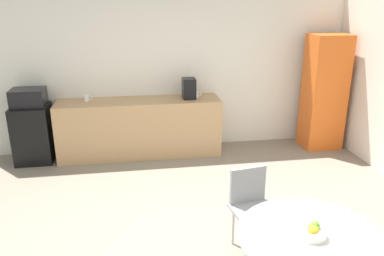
# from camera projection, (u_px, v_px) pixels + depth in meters

# --- Properties ---
(ground_plane) EXTENTS (6.00, 6.00, 0.00)m
(ground_plane) POSITION_uv_depth(u_px,v_px,m) (197.00, 253.00, 3.84)
(ground_plane) COLOR gray
(wall_back) EXTENTS (6.00, 0.10, 2.60)m
(wall_back) POSITION_uv_depth(u_px,v_px,m) (166.00, 70.00, 6.21)
(wall_back) COLOR white
(wall_back) RESTS_ON ground_plane
(counter_block) EXTENTS (2.53, 0.60, 0.90)m
(counter_block) POSITION_uv_depth(u_px,v_px,m) (140.00, 128.00, 6.09)
(counter_block) COLOR tan
(counter_block) RESTS_ON ground_plane
(mini_fridge) EXTENTS (0.54, 0.54, 0.88)m
(mini_fridge) POSITION_uv_depth(u_px,v_px,m) (34.00, 134.00, 5.86)
(mini_fridge) COLOR black
(mini_fridge) RESTS_ON ground_plane
(microwave) EXTENTS (0.48, 0.38, 0.26)m
(microwave) POSITION_uv_depth(u_px,v_px,m) (28.00, 98.00, 5.67)
(microwave) COLOR black
(microwave) RESTS_ON mini_fridge
(locker_cabinet) EXTENTS (0.60, 0.50, 1.87)m
(locker_cabinet) POSITION_uv_depth(u_px,v_px,m) (324.00, 92.00, 6.29)
(locker_cabinet) COLOR orange
(locker_cabinet) RESTS_ON ground_plane
(round_table) EXTENTS (1.10, 1.10, 0.75)m
(round_table) POSITION_uv_depth(u_px,v_px,m) (310.00, 250.00, 2.90)
(round_table) COLOR silver
(round_table) RESTS_ON ground_plane
(chair_gray) EXTENTS (0.48, 0.48, 0.83)m
(chair_gray) POSITION_uv_depth(u_px,v_px,m) (251.00, 200.00, 3.80)
(chair_gray) COLOR silver
(chair_gray) RESTS_ON ground_plane
(fruit_bowl) EXTENTS (0.21, 0.21, 0.13)m
(fruit_bowl) POSITION_uv_depth(u_px,v_px,m) (312.00, 231.00, 2.82)
(fruit_bowl) COLOR silver
(fruit_bowl) RESTS_ON round_table
(mug_white) EXTENTS (0.13, 0.08, 0.09)m
(mug_white) POSITION_uv_depth(u_px,v_px,m) (196.00, 95.00, 6.07)
(mug_white) COLOR white
(mug_white) RESTS_ON counter_block
(mug_green) EXTENTS (0.13, 0.08, 0.09)m
(mug_green) POSITION_uv_depth(u_px,v_px,m) (86.00, 98.00, 5.89)
(mug_green) COLOR white
(mug_green) RESTS_ON counter_block
(coffee_maker) EXTENTS (0.20, 0.24, 0.32)m
(coffee_maker) POSITION_uv_depth(u_px,v_px,m) (189.00, 88.00, 6.01)
(coffee_maker) COLOR black
(coffee_maker) RESTS_ON counter_block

